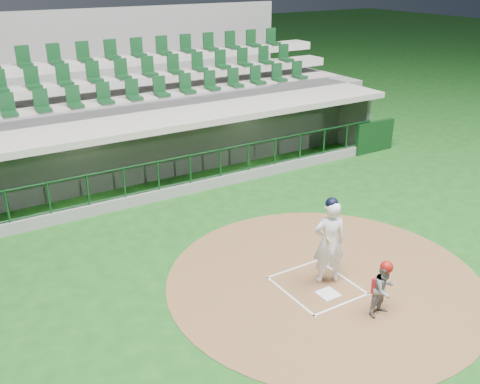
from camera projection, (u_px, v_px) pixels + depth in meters
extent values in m
plane|color=#144614|center=(308.00, 280.00, 12.24)|extent=(120.00, 120.00, 0.00)
cylinder|color=brown|center=(324.00, 280.00, 12.22)|extent=(7.20, 7.20, 0.01)
cube|color=silver|center=(328.00, 294.00, 11.68)|extent=(0.43, 0.43, 0.02)
cube|color=white|center=(290.00, 295.00, 11.63)|extent=(0.05, 1.80, 0.01)
cube|color=white|center=(342.00, 276.00, 12.36)|extent=(0.05, 1.80, 0.01)
cube|color=silver|center=(294.00, 269.00, 12.66)|extent=(1.55, 0.05, 0.01)
cube|color=white|center=(342.00, 304.00, 11.33)|extent=(1.55, 0.05, 0.01)
cube|color=gray|center=(171.00, 192.00, 18.33)|extent=(15.00, 3.00, 0.10)
cube|color=slate|center=(150.00, 141.00, 19.04)|extent=(15.00, 0.20, 2.70)
cube|color=#AAA696|center=(151.00, 135.00, 18.84)|extent=(13.50, 0.04, 0.90)
cube|color=gray|center=(341.00, 122.00, 21.39)|extent=(0.20, 3.00, 2.70)
cube|color=gray|center=(170.00, 113.00, 17.02)|extent=(15.40, 3.50, 0.20)
cube|color=gray|center=(191.00, 188.00, 16.84)|extent=(15.00, 0.15, 0.40)
cube|color=black|center=(189.00, 141.00, 16.22)|extent=(15.00, 0.01, 0.95)
cube|color=brown|center=(159.00, 175.00, 19.05)|extent=(12.75, 0.40, 0.45)
cube|color=white|center=(74.00, 129.00, 15.82)|extent=(1.30, 0.35, 0.04)
cube|color=white|center=(246.00, 103.00, 18.71)|extent=(1.30, 0.35, 0.04)
cube|color=black|center=(374.00, 137.00, 20.38)|extent=(1.80, 0.18, 1.20)
imported|color=maroon|center=(40.00, 188.00, 16.48)|extent=(1.11, 0.75, 1.59)
imported|color=#A11119|center=(144.00, 164.00, 18.26)|extent=(1.09, 0.68, 1.73)
imported|color=#A61116|center=(194.00, 156.00, 19.07)|extent=(0.99, 0.81, 1.74)
imported|color=#9E1111|center=(291.00, 138.00, 21.37)|extent=(1.50, 0.75, 1.55)
cube|color=slate|center=(133.00, 122.00, 20.21)|extent=(17.00, 6.50, 2.50)
cube|color=gray|center=(146.00, 100.00, 18.59)|extent=(16.60, 0.95, 0.30)
cube|color=#9E998F|center=(135.00, 80.00, 19.11)|extent=(16.60, 0.95, 0.30)
cube|color=#ADA69C|center=(124.00, 61.00, 19.64)|extent=(16.60, 0.95, 0.30)
cube|color=slate|center=(101.00, 72.00, 22.30)|extent=(17.00, 0.25, 5.05)
imported|color=white|center=(329.00, 242.00, 11.78)|extent=(0.85, 0.70, 1.99)
sphere|color=black|center=(332.00, 204.00, 11.42)|extent=(0.28, 0.28, 0.28)
cylinder|color=#A7844C|center=(328.00, 240.00, 11.37)|extent=(0.58, 0.79, 0.39)
imported|color=gray|center=(384.00, 290.00, 10.82)|extent=(0.60, 0.49, 1.15)
sphere|color=maroon|center=(387.00, 267.00, 10.62)|extent=(0.26, 0.26, 0.26)
cube|color=#B31321|center=(379.00, 285.00, 10.93)|extent=(0.32, 0.10, 0.35)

